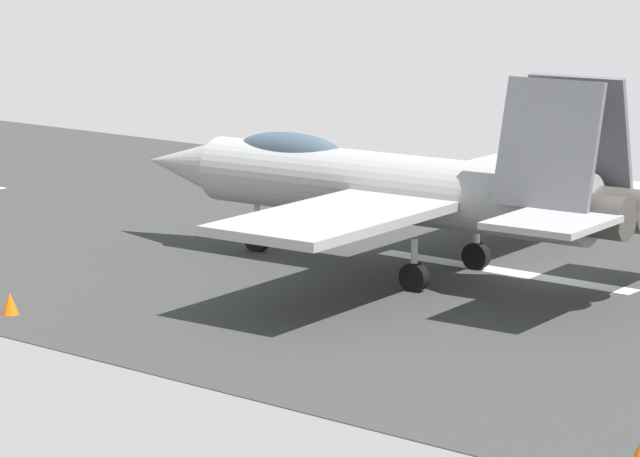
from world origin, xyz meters
TOP-DOWN VIEW (x-y plane):
  - ground_plane at (0.00, 0.00)m, footprint 400.00×400.00m
  - runway_strip at (-0.02, 0.00)m, footprint 240.00×26.00m
  - fighter_jet at (2.90, 1.93)m, footprint 16.17×14.74m
  - marker_cone_mid at (7.29, 11.54)m, footprint 0.44×0.44m

SIDE VIEW (x-z plane):
  - ground_plane at x=0.00m, z-range 0.00..0.00m
  - runway_strip at x=-0.02m, z-range 0.00..0.02m
  - marker_cone_mid at x=7.29m, z-range 0.00..0.55m
  - fighter_jet at x=2.90m, z-range -0.40..5.20m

